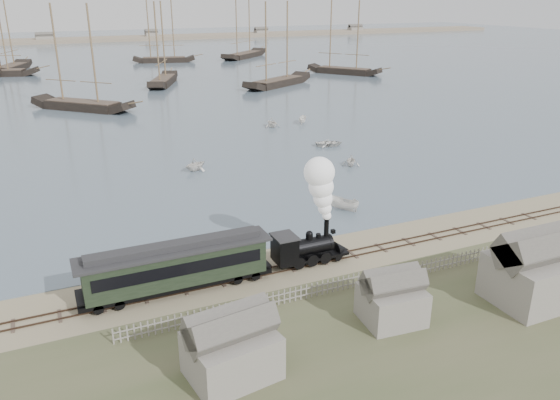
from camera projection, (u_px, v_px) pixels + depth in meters
name	position (u px, v px, depth m)	size (l,w,h in m)	color
ground	(291.00, 255.00, 47.45)	(600.00, 600.00, 0.00)	gray
harbor_water	(86.00, 59.00, 192.53)	(600.00, 336.00, 0.06)	#4A5C6A
rail_track	(301.00, 265.00, 45.73)	(120.00, 1.80, 0.16)	#3D2C21
picket_fence_west	(251.00, 312.00, 38.98)	(19.00, 0.10, 1.20)	gray
picket_fence_east	(463.00, 264.00, 45.84)	(15.00, 0.10, 1.20)	gray
shed_left	(233.00, 375.00, 32.52)	(5.00, 4.00, 4.10)	gray
shed_mid	(390.00, 320.00, 37.97)	(4.00, 3.50, 3.60)	gray
shed_right	(530.00, 300.00, 40.49)	(6.00, 5.00, 5.10)	gray
far_spit	(68.00, 42.00, 260.82)	(500.00, 20.00, 1.80)	gray
locomotive	(319.00, 217.00, 44.93)	(7.02, 2.62, 8.75)	black
passenger_coach	(176.00, 265.00, 40.93)	(14.60, 2.82, 3.55)	black
beached_dinghy	(296.00, 251.00, 47.52)	(3.33, 2.38, 0.69)	white
rowboat_1	(195.00, 164.00, 69.87)	(3.22, 2.78, 1.70)	white
rowboat_2	(343.00, 204.00, 57.02)	(3.52, 1.32, 1.36)	white
rowboat_3	(329.00, 143.00, 81.41)	(4.07, 2.91, 0.84)	white
rowboat_4	(351.00, 160.00, 71.88)	(2.75, 2.37, 1.45)	white
rowboat_5	(302.00, 120.00, 95.56)	(3.10, 1.17, 1.20)	white
rowboat_7	(272.00, 122.00, 92.85)	(3.05, 2.64, 1.61)	white
schooner_2	(77.00, 57.00, 103.68)	(21.89, 5.05, 20.00)	black
schooner_3	(161.00, 43.00, 133.71)	(20.39, 4.70, 20.00)	black
schooner_4	(278.00, 44.00, 131.76)	(22.89, 5.28, 20.00)	black
schooner_5	(345.00, 37.00, 152.16)	(21.46, 4.95, 20.00)	black
schooner_7	(3.00, 36.00, 156.55)	(24.98, 5.77, 20.00)	black
schooner_8	(162.00, 31.00, 178.59)	(20.20, 4.66, 20.00)	black
schooner_9	(244.00, 29.00, 192.44)	(26.11, 6.03, 20.00)	black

